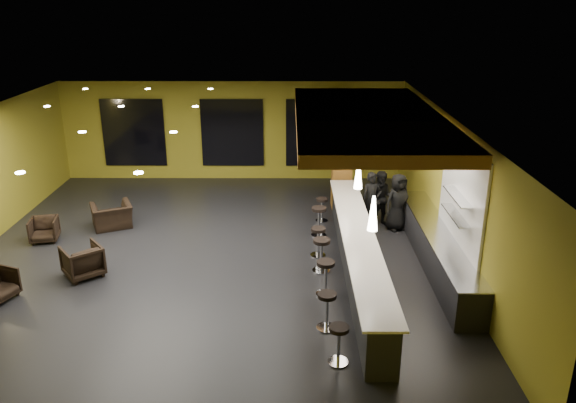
{
  "coord_description": "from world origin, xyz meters",
  "views": [
    {
      "loc": [
        2.06,
        -13.02,
        6.28
      ],
      "look_at": [
        2.0,
        0.5,
        1.3
      ],
      "focal_mm": 35.0,
      "sensor_mm": 36.0,
      "label": 1
    }
  ],
  "objects_px": {
    "bar_stool_6": "(322,207)",
    "bar_stool_2": "(326,274)",
    "pendant_0": "(373,213)",
    "staff_a": "(372,200)",
    "armchair_c": "(44,230)",
    "bar_counter": "(357,255)",
    "column": "(342,153)",
    "pendant_2": "(348,147)",
    "bar_stool_0": "(339,340)",
    "armchair_b": "(83,261)",
    "staff_b": "(382,199)",
    "prep_counter": "(436,249)",
    "bar_stool_5": "(319,218)",
    "armchair_d": "(112,216)",
    "bar_stool_4": "(318,238)",
    "bar_stool_3": "(321,251)",
    "staff_c": "(398,202)",
    "pendant_1": "(358,174)",
    "bar_stool_1": "(327,306)"
  },
  "relations": [
    {
      "from": "bar_counter",
      "to": "staff_a",
      "type": "distance_m",
      "value": 3.09
    },
    {
      "from": "pendant_0",
      "to": "staff_a",
      "type": "relative_size",
      "value": 0.43
    },
    {
      "from": "staff_b",
      "to": "bar_stool_3",
      "type": "relative_size",
      "value": 1.93
    },
    {
      "from": "pendant_1",
      "to": "pendant_2",
      "type": "relative_size",
      "value": 1.0
    },
    {
      "from": "armchair_b",
      "to": "bar_stool_4",
      "type": "xyz_separation_m",
      "value": [
        5.62,
        1.1,
        0.11
      ]
    },
    {
      "from": "column",
      "to": "bar_stool_2",
      "type": "xyz_separation_m",
      "value": [
        -0.81,
        -5.6,
        -1.22
      ]
    },
    {
      "from": "bar_counter",
      "to": "bar_stool_0",
      "type": "relative_size",
      "value": 10.53
    },
    {
      "from": "column",
      "to": "staff_a",
      "type": "distance_m",
      "value": 2.01
    },
    {
      "from": "staff_a",
      "to": "staff_c",
      "type": "distance_m",
      "value": 0.73
    },
    {
      "from": "bar_stool_2",
      "to": "bar_stool_5",
      "type": "xyz_separation_m",
      "value": [
        0.01,
        3.29,
        0.0
      ]
    },
    {
      "from": "pendant_2",
      "to": "armchair_d",
      "type": "distance_m",
      "value": 6.99
    },
    {
      "from": "bar_counter",
      "to": "staff_b",
      "type": "height_order",
      "value": "staff_b"
    },
    {
      "from": "column",
      "to": "armchair_d",
      "type": "xyz_separation_m",
      "value": [
        -6.7,
        -1.73,
        -1.4
      ]
    },
    {
      "from": "prep_counter",
      "to": "staff_c",
      "type": "xyz_separation_m",
      "value": [
        -0.57,
        2.26,
        0.39
      ]
    },
    {
      "from": "bar_stool_0",
      "to": "bar_stool_2",
      "type": "bearing_deg",
      "value": 92.15
    },
    {
      "from": "bar_stool_3",
      "to": "bar_stool_5",
      "type": "bearing_deg",
      "value": 88.94
    },
    {
      "from": "bar_stool_0",
      "to": "pendant_2",
      "type": "bearing_deg",
      "value": 83.65
    },
    {
      "from": "bar_counter",
      "to": "bar_stool_4",
      "type": "height_order",
      "value": "bar_counter"
    },
    {
      "from": "prep_counter",
      "to": "pendant_2",
      "type": "height_order",
      "value": "pendant_2"
    },
    {
      "from": "armchair_b",
      "to": "bar_stool_3",
      "type": "height_order",
      "value": "bar_stool_3"
    },
    {
      "from": "pendant_1",
      "to": "staff_c",
      "type": "relative_size",
      "value": 0.43
    },
    {
      "from": "armchair_b",
      "to": "bar_stool_1",
      "type": "bearing_deg",
      "value": 119.43
    },
    {
      "from": "column",
      "to": "bar_stool_4",
      "type": "bearing_deg",
      "value": -103.78
    },
    {
      "from": "bar_stool_3",
      "to": "bar_stool_6",
      "type": "distance_m",
      "value": 3.22
    },
    {
      "from": "pendant_1",
      "to": "bar_stool_4",
      "type": "distance_m",
      "value": 2.12
    },
    {
      "from": "armchair_b",
      "to": "bar_stool_0",
      "type": "relative_size",
      "value": 1.11
    },
    {
      "from": "staff_c",
      "to": "bar_stool_6",
      "type": "relative_size",
      "value": 2.29
    },
    {
      "from": "staff_a",
      "to": "bar_stool_6",
      "type": "relative_size",
      "value": 2.26
    },
    {
      "from": "staff_b",
      "to": "bar_stool_5",
      "type": "relative_size",
      "value": 1.95
    },
    {
      "from": "pendant_1",
      "to": "armchair_b",
      "type": "bearing_deg",
      "value": -174.75
    },
    {
      "from": "bar_counter",
      "to": "armchair_b",
      "type": "bearing_deg",
      "value": -179.14
    },
    {
      "from": "prep_counter",
      "to": "armchair_b",
      "type": "relative_size",
      "value": 7.09
    },
    {
      "from": "staff_c",
      "to": "column",
      "type": "bearing_deg",
      "value": 104.13
    },
    {
      "from": "pendant_2",
      "to": "armchair_b",
      "type": "height_order",
      "value": "pendant_2"
    },
    {
      "from": "bar_stool_6",
      "to": "bar_stool_2",
      "type": "bearing_deg",
      "value": -91.95
    },
    {
      "from": "bar_stool_6",
      "to": "bar_stool_1",
      "type": "bearing_deg",
      "value": -92.03
    },
    {
      "from": "prep_counter",
      "to": "pendant_2",
      "type": "bearing_deg",
      "value": 128.66
    },
    {
      "from": "pendant_2",
      "to": "bar_stool_0",
      "type": "xyz_separation_m",
      "value": [
        -0.72,
        -6.45,
        -1.86
      ]
    },
    {
      "from": "bar_counter",
      "to": "bar_stool_6",
      "type": "bearing_deg",
      "value": 101.16
    },
    {
      "from": "staff_a",
      "to": "bar_stool_4",
      "type": "bearing_deg",
      "value": -139.28
    },
    {
      "from": "armchair_d",
      "to": "bar_counter",
      "type": "bearing_deg",
      "value": 132.12
    },
    {
      "from": "armchair_b",
      "to": "armchair_c",
      "type": "xyz_separation_m",
      "value": [
        -1.75,
        2.01,
        -0.06
      ]
    },
    {
      "from": "bar_stool_0",
      "to": "pendant_0",
      "type": "bearing_deg",
      "value": 63.68
    },
    {
      "from": "armchair_c",
      "to": "bar_counter",
      "type": "bearing_deg",
      "value": -24.68
    },
    {
      "from": "armchair_d",
      "to": "bar_stool_6",
      "type": "relative_size",
      "value": 1.51
    },
    {
      "from": "pendant_0",
      "to": "staff_c",
      "type": "relative_size",
      "value": 0.43
    },
    {
      "from": "armchair_d",
      "to": "bar_stool_6",
      "type": "xyz_separation_m",
      "value": [
        6.04,
        0.49,
        0.11
      ]
    },
    {
      "from": "staff_a",
      "to": "bar_stool_6",
      "type": "bearing_deg",
      "value": 154.83
    },
    {
      "from": "staff_b",
      "to": "bar_stool_2",
      "type": "distance_m",
      "value": 4.47
    },
    {
      "from": "bar_counter",
      "to": "staff_c",
      "type": "distance_m",
      "value": 3.13
    }
  ]
}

